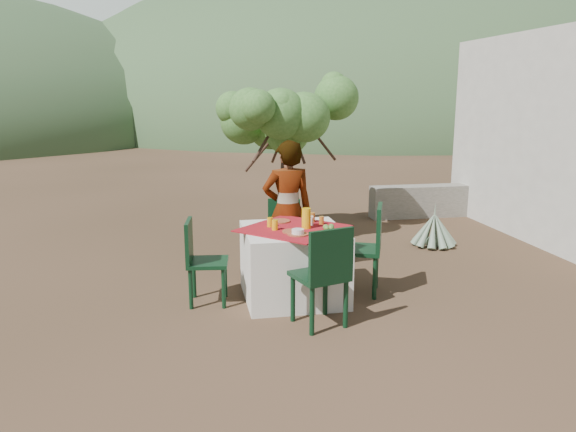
% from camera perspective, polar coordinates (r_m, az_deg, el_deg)
% --- Properties ---
extents(ground, '(160.00, 160.00, 0.00)m').
position_cam_1_polar(ground, '(6.12, -1.82, -8.01)').
color(ground, '#342617').
rests_on(ground, ground).
extents(table, '(1.30, 1.30, 0.76)m').
position_cam_1_polar(table, '(5.93, 0.54, -4.81)').
color(table, white).
rests_on(table, ground).
extents(chair_far, '(0.49, 0.49, 0.86)m').
position_cam_1_polar(chair_far, '(6.87, -0.50, -1.55)').
color(chair_far, black).
rests_on(chair_far, ground).
extents(chair_near, '(0.56, 0.56, 0.96)m').
position_cam_1_polar(chair_near, '(5.14, 3.68, -5.74)').
color(chair_near, black).
rests_on(chair_near, ground).
extents(chair_left, '(0.45, 0.45, 0.88)m').
position_cam_1_polar(chair_left, '(5.81, -8.91, -4.20)').
color(chair_left, black).
rests_on(chair_left, ground).
extents(chair_right, '(0.58, 0.58, 0.97)m').
position_cam_1_polar(chair_right, '(6.08, 8.05, -2.92)').
color(chair_right, black).
rests_on(chair_right, ground).
extents(person, '(0.61, 0.43, 1.62)m').
position_cam_1_polar(person, '(6.50, -0.05, 0.63)').
color(person, '#8C6651').
rests_on(person, ground).
extents(shrub_tree, '(1.79, 1.76, 2.11)m').
position_cam_1_polar(shrub_tree, '(8.22, 0.30, 9.13)').
color(shrub_tree, '#3E291F').
rests_on(shrub_tree, ground).
extents(agave, '(0.64, 0.65, 0.68)m').
position_cam_1_polar(agave, '(8.22, 14.61, -1.38)').
color(agave, gray).
rests_on(agave, ground).
extents(stone_wall, '(2.60, 0.35, 0.55)m').
position_cam_1_polar(stone_wall, '(10.27, 15.40, 1.54)').
color(stone_wall, gray).
rests_on(stone_wall, ground).
extents(hill_near_right, '(48.00, 48.00, 20.00)m').
position_cam_1_polar(hill_near_right, '(43.66, 6.73, 9.52)').
color(hill_near_right, '#33512D').
rests_on(hill_near_right, ground).
extents(hill_far_center, '(60.00, 60.00, 24.00)m').
position_cam_1_polar(hill_far_center, '(57.80, -13.83, 9.94)').
color(hill_far_center, slate).
rests_on(hill_far_center, ground).
extents(hill_far_right, '(36.00, 36.00, 14.00)m').
position_cam_1_polar(hill_far_right, '(59.22, 18.95, 9.69)').
color(hill_far_right, slate).
rests_on(hill_far_right, ground).
extents(plate_far, '(0.23, 0.23, 0.01)m').
position_cam_1_polar(plate_far, '(6.10, -0.82, -0.52)').
color(plate_far, brown).
rests_on(plate_far, table).
extents(plate_near, '(0.22, 0.22, 0.01)m').
position_cam_1_polar(plate_near, '(5.64, 0.50, -1.59)').
color(plate_near, brown).
rests_on(plate_near, table).
extents(glass_far, '(0.06, 0.06, 0.10)m').
position_cam_1_polar(glass_far, '(5.86, -1.85, -0.64)').
color(glass_far, '#F9B40F').
rests_on(glass_far, table).
extents(glass_near, '(0.06, 0.06, 0.10)m').
position_cam_1_polar(glass_near, '(5.73, -1.35, -0.92)').
color(glass_near, '#F9B40F').
rests_on(glass_near, table).
extents(juice_pitcher, '(0.10, 0.10, 0.21)m').
position_cam_1_polar(juice_pitcher, '(5.79, 1.87, -0.23)').
color(juice_pitcher, '#F9B40F').
rests_on(juice_pitcher, table).
extents(bowl_plate, '(0.21, 0.21, 0.01)m').
position_cam_1_polar(bowl_plate, '(5.55, 1.01, -1.85)').
color(bowl_plate, brown).
rests_on(bowl_plate, table).
extents(white_bowl, '(0.12, 0.12, 0.05)m').
position_cam_1_polar(white_bowl, '(5.54, 1.01, -1.57)').
color(white_bowl, white).
rests_on(white_bowl, bowl_plate).
extents(jar_left, '(0.05, 0.05, 0.08)m').
position_cam_1_polar(jar_left, '(5.99, 3.43, -0.44)').
color(jar_left, '#C36E22').
rests_on(jar_left, table).
extents(jar_right, '(0.07, 0.07, 0.10)m').
position_cam_1_polar(jar_right, '(6.09, 2.46, -0.13)').
color(jar_right, '#C36E22').
rests_on(jar_right, table).
extents(napkin_holder, '(0.08, 0.06, 0.10)m').
position_cam_1_polar(napkin_holder, '(5.94, 2.20, -0.47)').
color(napkin_holder, white).
rests_on(napkin_holder, table).
extents(fruit_cluster, '(0.12, 0.11, 0.06)m').
position_cam_1_polar(fruit_cluster, '(5.73, 4.16, -1.18)').
color(fruit_cluster, '#51812E').
rests_on(fruit_cluster, table).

